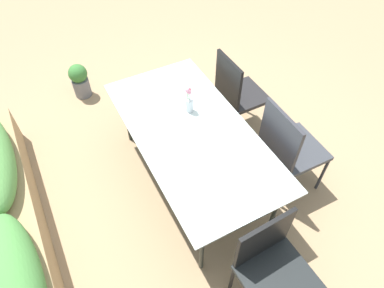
# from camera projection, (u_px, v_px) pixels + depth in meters

# --- Properties ---
(ground_plane) EXTENTS (12.00, 12.00, 0.00)m
(ground_plane) POSITION_uv_depth(u_px,v_px,m) (185.00, 180.00, 3.45)
(ground_plane) COLOR #9E7F5B
(dining_table) EXTENTS (1.87, 0.94, 0.72)m
(dining_table) POSITION_uv_depth(u_px,v_px,m) (192.00, 135.00, 2.94)
(dining_table) COLOR silver
(dining_table) RESTS_ON ground
(chair_near_left) EXTENTS (0.50, 0.50, 1.00)m
(chair_near_left) POSITION_uv_depth(u_px,v_px,m) (288.00, 146.00, 3.01)
(chair_near_left) COLOR #34363B
(chair_near_left) RESTS_ON ground
(chair_near_right) EXTENTS (0.44, 0.44, 0.97)m
(chair_near_right) POSITION_uv_depth(u_px,v_px,m) (237.00, 92.00, 3.51)
(chair_near_right) COLOR black
(chair_near_right) RESTS_ON ground
(chair_end_left) EXTENTS (0.50, 0.50, 0.88)m
(chair_end_left) POSITION_uv_depth(u_px,v_px,m) (273.00, 266.00, 2.37)
(chair_end_left) COLOR black
(chair_end_left) RESTS_ON ground
(flower_vase) EXTENTS (0.07, 0.07, 0.26)m
(flower_vase) POSITION_uv_depth(u_px,v_px,m) (189.00, 101.00, 3.00)
(flower_vase) COLOR silver
(flower_vase) RESTS_ON dining_table
(planter_box) EXTENTS (2.72, 0.43, 0.73)m
(planter_box) POSITION_uv_depth(u_px,v_px,m) (10.00, 224.00, 2.76)
(planter_box) COLOR #9E7F56
(planter_box) RESTS_ON ground
(potted_plant) EXTENTS (0.22, 0.22, 0.44)m
(potted_plant) POSITION_uv_depth(u_px,v_px,m) (80.00, 80.00, 4.14)
(potted_plant) COLOR slate
(potted_plant) RESTS_ON ground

